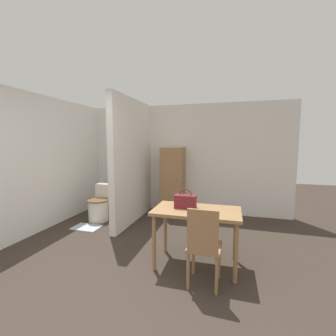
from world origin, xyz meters
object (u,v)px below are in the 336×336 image
object	(u,v)px
handbag	(185,201)
wooden_cabinet	(173,181)
dining_table	(196,217)
toilet	(100,206)
wooden_chair	(204,245)

from	to	relation	value
handbag	wooden_cabinet	bearing A→B (deg)	108.99
dining_table	handbag	bearing A→B (deg)	169.91
dining_table	toilet	size ratio (longest dim) A/B	1.52
dining_table	wooden_chair	world-z (taller)	wooden_chair
handbag	wooden_cabinet	xyz separation A→B (m)	(-0.70, 2.03, -0.09)
wooden_cabinet	wooden_chair	bearing A→B (deg)	-68.10
toilet	wooden_cabinet	bearing A→B (deg)	30.98
dining_table	toilet	xyz separation A→B (m)	(-2.23, 1.23, -0.36)
toilet	handbag	xyz separation A→B (m)	(2.08, -1.20, 0.55)
wooden_chair	handbag	xyz separation A→B (m)	(-0.30, 0.46, 0.35)
wooden_chair	handbag	bearing A→B (deg)	124.84
wooden_chair	toilet	distance (m)	2.91
toilet	handbag	bearing A→B (deg)	-30.00
handbag	toilet	bearing A→B (deg)	150.00
dining_table	wooden_chair	bearing A→B (deg)	-71.12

